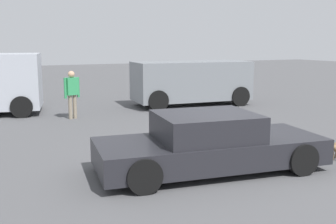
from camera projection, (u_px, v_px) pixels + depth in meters
ground_plane at (221, 166)px, 8.49m from camera, size 80.00×80.00×0.00m
sedan_foreground at (209, 144)px, 8.12m from camera, size 4.81×2.37×1.19m
suv_dark at (191, 81)px, 16.58m from camera, size 4.92×2.47×1.81m
pedestrian at (72, 91)px, 13.60m from camera, size 0.55×0.34×1.64m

